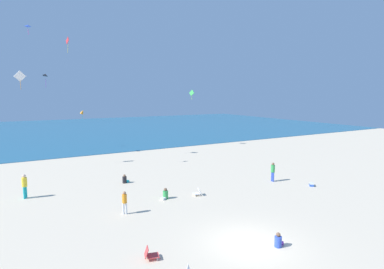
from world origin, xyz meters
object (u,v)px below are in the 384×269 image
cooler_box (311,185)px  person_2 (125,180)px  beach_chair_mid_beach (198,192)px  kite_blue (28,26)px  kite_green (192,93)px  kite_red (67,41)px  beach_chair_far_left (150,254)px  person_3 (125,201)px  person_1 (25,185)px  kite_orange (82,112)px  person_0 (165,195)px  person_5 (273,171)px  kite_white (20,76)px  kite_black (46,75)px  person_4 (278,241)px

cooler_box → person_2: size_ratio=0.85×
beach_chair_mid_beach → kite_blue: (-10.03, 12.86, 13.24)m
kite_green → kite_red: bearing=-173.4°
person_2 → kite_blue: kite_blue is taller
beach_chair_far_left → person_3: size_ratio=0.51×
person_1 → person_3: bearing=160.3°
kite_blue → kite_red: bearing=46.4°
person_2 → kite_orange: bearing=64.6°
person_2 → person_3: (-2.01, -6.61, 0.57)m
beach_chair_far_left → person_3: (0.55, 5.67, 0.60)m
kite_green → beach_chair_mid_beach: bearing=-118.0°
beach_chair_far_left → person_3: person_3 is taller
person_0 → person_2: bearing=-102.7°
person_2 → person_5: size_ratio=0.45×
beach_chair_mid_beach → cooler_box: size_ratio=1.05×
beach_chair_mid_beach → kite_orange: bearing=-68.1°
person_1 → kite_green: (21.07, 13.13, 6.64)m
person_1 → kite_white: kite_white is taller
kite_black → kite_orange: size_ratio=1.14×
kite_orange → person_3: bearing=-94.3°
beach_chair_mid_beach → kite_red: kite_red is taller
person_0 → person_1: 10.10m
kite_black → person_4: bearing=-74.9°
kite_black → kite_blue: 8.98m
kite_orange → person_2: bearing=-89.8°
person_4 → kite_black: size_ratio=0.44×
kite_white → kite_orange: kite_white is taller
person_3 → kite_white: bearing=39.0°
beach_chair_mid_beach → person_3: person_3 is taller
person_5 → kite_blue: bearing=-31.0°
cooler_box → person_0: (-11.70, 3.05, 0.17)m
person_1 → kite_white: bearing=-61.1°
cooler_box → kite_red: 28.01m
kite_black → kite_orange: 7.52m
person_4 → kite_blue: (-9.64, 21.34, 13.21)m
kite_green → kite_orange: bearing=156.4°
person_5 → person_1: bearing=-11.2°
cooler_box → kite_white: 28.44m
person_4 → person_5: 11.56m
kite_black → kite_red: size_ratio=0.96×
beach_chair_far_left → kite_green: bearing=72.1°
person_1 → kite_orange: (7.31, 19.16, 4.07)m
person_2 → kite_red: bearing=77.3°
person_2 → person_0: bearing=-101.3°
person_1 → person_3: (5.38, -6.35, -0.17)m
beach_chair_far_left → kite_white: kite_white is taller
person_0 → person_2: 5.44m
kite_orange → kite_red: 11.51m
kite_white → kite_red: (4.65, 1.50, 3.94)m
beach_chair_mid_beach → kite_blue: kite_blue is taller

